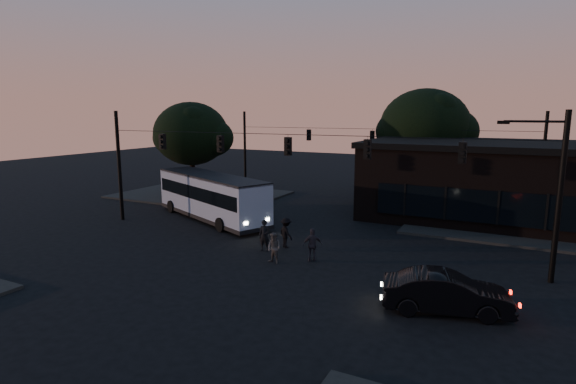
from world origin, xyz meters
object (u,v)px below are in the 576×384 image
at_px(pedestrian_d, 286,233).
at_px(car, 446,293).
at_px(building, 479,180).
at_px(bus, 211,195).
at_px(pedestrian_a, 264,235).
at_px(pedestrian_c, 313,245).
at_px(pedestrian_b, 274,248).

bearing_deg(pedestrian_d, car, -173.52).
distance_m(building, pedestrian_d, 15.51).
relative_size(bus, pedestrian_a, 6.59).
xyz_separation_m(pedestrian_c, pedestrian_d, (-2.26, 1.48, -0.00)).
bearing_deg(pedestrian_c, pedestrian_a, -41.19).
distance_m(building, pedestrian_c, 15.67).
bearing_deg(car, pedestrian_b, 61.88).
relative_size(pedestrian_a, pedestrian_d, 1.01).
bearing_deg(pedestrian_d, pedestrian_b, 137.81).
distance_m(building, car, 17.34).
xyz_separation_m(car, pedestrian_d, (-9.07, 4.58, 0.08)).
relative_size(car, pedestrian_c, 2.74).
height_order(pedestrian_a, pedestrian_b, pedestrian_a).
bearing_deg(building, pedestrian_a, -124.86).
distance_m(building, bus, 18.85).
distance_m(pedestrian_a, pedestrian_c, 3.05).
relative_size(pedestrian_a, pedestrian_c, 1.01).
xyz_separation_m(building, pedestrian_c, (-6.52, -14.13, -1.86)).
xyz_separation_m(car, pedestrian_b, (-8.40, 1.97, 0.01)).
relative_size(car, pedestrian_a, 2.73).
height_order(bus, pedestrian_d, bus).
height_order(car, pedestrian_b, pedestrian_b).
bearing_deg(pedestrian_b, pedestrian_d, 117.04).
distance_m(pedestrian_b, pedestrian_d, 2.70).
bearing_deg(pedestrian_d, building, -91.49).
height_order(building, pedestrian_d, building).
height_order(car, pedestrian_c, pedestrian_c).
height_order(car, pedestrian_a, pedestrian_a).
relative_size(building, bus, 1.37).
xyz_separation_m(building, pedestrian_b, (-8.10, -15.26, -1.94)).
distance_m(car, pedestrian_c, 7.49).
height_order(bus, pedestrian_b, bus).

